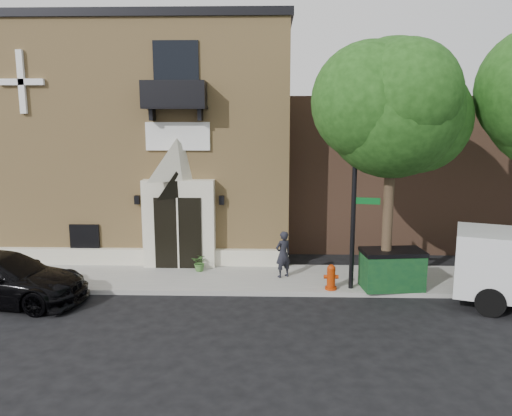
{
  "coord_description": "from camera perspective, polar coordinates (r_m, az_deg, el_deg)",
  "views": [
    {
      "loc": [
        2.31,
        -14.97,
        5.52
      ],
      "look_at": [
        1.83,
        2.0,
        2.47
      ],
      "focal_mm": 35.0,
      "sensor_mm": 36.0,
      "label": 1
    }
  ],
  "objects": [
    {
      "name": "neighbour_building",
      "position": [
        25.96,
        23.61,
        4.2
      ],
      "size": [
        18.0,
        8.0,
        6.4
      ],
      "primitive_type": "cube",
      "color": "brown",
      "rests_on": "ground"
    },
    {
      "name": "street_tree_left",
      "position": [
        15.76,
        15.56,
        11.06
      ],
      "size": [
        4.97,
        4.38,
        7.77
      ],
      "color": "#38281C",
      "rests_on": "sidewalk"
    },
    {
      "name": "sidewalk",
      "position": [
        17.39,
        -2.8,
        -8.08
      ],
      "size": [
        42.0,
        3.0,
        0.15
      ],
      "primitive_type": "cube",
      "color": "gray",
      "rests_on": "ground"
    },
    {
      "name": "street_sign",
      "position": [
        15.87,
        11.17,
        0.6
      ],
      "size": [
        0.87,
        0.97,
        5.53
      ],
      "rotation": [
        0.0,
        0.0,
        -0.19
      ],
      "color": "black",
      "rests_on": "sidewalk"
    },
    {
      "name": "pedestrian_near",
      "position": [
        17.14,
        3.11,
        -5.3
      ],
      "size": [
        0.7,
        0.64,
        1.61
      ],
      "primitive_type": "imported",
      "rotation": [
        0.0,
        0.0,
        3.7
      ],
      "color": "black",
      "rests_on": "sidewalk"
    },
    {
      "name": "planter",
      "position": [
        18.0,
        -6.4,
        -6.2
      ],
      "size": [
        0.64,
        0.58,
        0.63
      ],
      "primitive_type": "imported",
      "rotation": [
        0.0,
        0.0,
        -0.16
      ],
      "color": "#427032",
      "rests_on": "sidewalk"
    },
    {
      "name": "fire_hydrant",
      "position": [
        16.19,
        8.58,
        -7.82
      ],
      "size": [
        0.46,
        0.37,
        0.82
      ],
      "color": "#972905",
      "rests_on": "sidewalk"
    },
    {
      "name": "black_sedan",
      "position": [
        17.08,
        -26.99,
        -7.17
      ],
      "size": [
        5.43,
        2.79,
        1.51
      ],
      "primitive_type": "imported",
      "rotation": [
        0.0,
        0.0,
        1.44
      ],
      "color": "black",
      "rests_on": "ground"
    },
    {
      "name": "ground",
      "position": [
        16.12,
        -6.81,
        -9.93
      ],
      "size": [
        120.0,
        120.0,
        0.0
      ],
      "primitive_type": "plane",
      "color": "black",
      "rests_on": "ground"
    },
    {
      "name": "dumpster",
      "position": [
        16.61,
        15.27,
        -6.74
      ],
      "size": [
        2.04,
        1.3,
        1.27
      ],
      "rotation": [
        0.0,
        0.0,
        0.11
      ],
      "color": "#0F371C",
      "rests_on": "sidewalk"
    },
    {
      "name": "church",
      "position": [
        23.54,
        -11.48,
        7.82
      ],
      "size": [
        12.2,
        11.01,
        9.3
      ],
      "color": "tan",
      "rests_on": "ground"
    }
  ]
}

